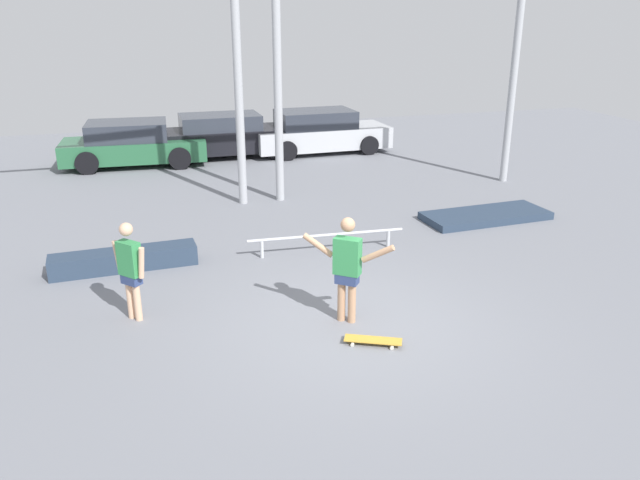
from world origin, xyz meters
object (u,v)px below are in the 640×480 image
at_px(grind_box, 124,260).
at_px(manual_pad, 486,216).
at_px(skateboarder, 347,265).
at_px(skateboard, 373,340).
at_px(parked_car_green, 132,144).
at_px(parked_car_silver, 319,132).
at_px(grind_rail, 327,237).
at_px(bystander, 130,267).
at_px(parked_car_black, 225,136).

distance_m(grind_box, manual_pad, 7.84).
bearing_deg(grind_box, skateboarder, -44.44).
xyz_separation_m(skateboard, parked_car_green, (-2.90, 12.35, 0.58)).
relative_size(grind_box, parked_car_silver, 0.57).
xyz_separation_m(skateboard, grind_rail, (0.47, 3.60, 0.25)).
height_order(parked_car_silver, bystander, bystander).
bearing_deg(parked_car_green, bystander, -87.83).
distance_m(grind_box, parked_car_black, 9.40).
distance_m(skateboarder, bystander, 3.21).
height_order(grind_box, manual_pad, grind_box).
xyz_separation_m(skateboard, parked_car_black, (-0.04, 12.69, 0.61)).
xyz_separation_m(grind_rail, bystander, (-3.63, -1.81, 0.54)).
height_order(grind_box, parked_car_green, parked_car_green).
relative_size(parked_car_green, parked_car_silver, 0.96).
xyz_separation_m(skateboarder, parked_car_black, (0.08, 11.91, -0.24)).
bearing_deg(manual_pad, skateboard, -135.11).
distance_m(skateboard, parked_car_silver, 12.84).
bearing_deg(skateboarder, skateboard, -42.02).
relative_size(skateboarder, bystander, 1.06).
relative_size(manual_pad, parked_car_silver, 0.64).
xyz_separation_m(grind_rail, parked_car_silver, (2.58, 8.86, 0.36)).
bearing_deg(parked_car_black, parked_car_silver, -4.28).
xyz_separation_m(parked_car_green, parked_car_silver, (5.94, 0.11, 0.02)).
bearing_deg(parked_car_silver, grind_rail, -107.12).
bearing_deg(grind_rail, skateboarder, -101.71).
relative_size(skateboard, parked_car_green, 0.19).
bearing_deg(skateboarder, manual_pad, 78.16).
bearing_deg(grind_box, skateboard, -49.80).
bearing_deg(parked_car_silver, parked_car_black, 174.81).
relative_size(manual_pad, grind_rail, 0.93).
relative_size(parked_car_black, parked_car_silver, 1.00).
bearing_deg(skateboard, manual_pad, 71.39).
bearing_deg(bystander, skateboarder, -149.67).
bearing_deg(parked_car_green, skateboarder, -72.88).
bearing_deg(bystander, parked_car_silver, -71.47).
xyz_separation_m(skateboarder, grind_box, (-3.17, 3.11, -0.73)).
distance_m(parked_car_green, bystander, 10.56).
distance_m(skateboard, bystander, 3.72).
relative_size(skateboarder, grind_box, 0.64).
xyz_separation_m(skateboard, bystander, (-3.16, 1.79, 0.79)).
relative_size(grind_box, grind_rail, 0.84).
xyz_separation_m(skateboarder, parked_car_green, (-2.78, 11.57, -0.27)).
bearing_deg(grind_box, bystander, -86.56).
xyz_separation_m(grind_box, manual_pad, (7.81, 0.62, -0.10)).
xyz_separation_m(grind_rail, parked_car_black, (-0.50, 9.09, 0.36)).
bearing_deg(skateboard, parked_car_silver, 102.78).
relative_size(skateboarder, parked_car_green, 0.38).
bearing_deg(manual_pad, parked_car_green, 133.44).
xyz_separation_m(skateboard, manual_pad, (4.53, 4.51, 0.02)).
bearing_deg(parked_car_black, manual_pad, -60.87).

